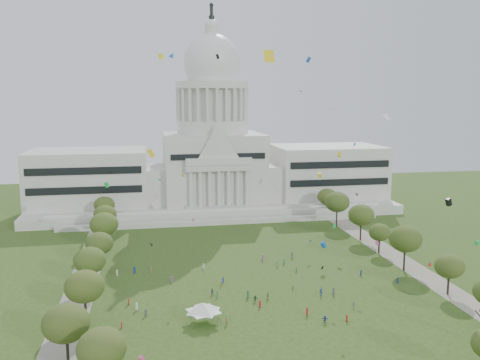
# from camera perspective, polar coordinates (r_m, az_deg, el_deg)

# --- Properties ---
(ground) EXTENTS (400.00, 400.00, 0.00)m
(ground) POSITION_cam_1_polar(r_m,az_deg,el_deg) (129.07, 3.72, -13.81)
(ground) COLOR #314C17
(ground) RESTS_ON ground
(capitol) EXTENTS (160.00, 64.50, 91.30)m
(capitol) POSITION_cam_1_polar(r_m,az_deg,el_deg) (232.27, -3.06, 2.26)
(capitol) COLOR silver
(capitol) RESTS_ON ground
(path_left) EXTENTS (8.00, 160.00, 0.04)m
(path_left) POSITION_cam_1_polar(r_m,az_deg,el_deg) (154.73, -16.99, -10.21)
(path_left) COLOR gray
(path_left) RESTS_ON ground
(path_right) EXTENTS (8.00, 160.00, 0.04)m
(path_right) POSITION_cam_1_polar(r_m,az_deg,el_deg) (172.02, 17.05, -8.24)
(path_right) COLOR gray
(path_right) RESTS_ON ground
(row_tree_l_0) EXTENTS (8.85, 8.85, 12.59)m
(row_tree_l_0) POSITION_cam_1_polar(r_m,az_deg,el_deg) (103.45, -18.95, -14.97)
(row_tree_l_0) COLOR black
(row_tree_l_0) RESTS_ON ground
(row_tree_l_1) EXTENTS (8.86, 8.86, 12.59)m
(row_tree_l_1) POSITION_cam_1_polar(r_m,az_deg,el_deg) (120.46, -17.07, -11.36)
(row_tree_l_1) COLOR black
(row_tree_l_1) RESTS_ON ground
(row_tree_r_1) EXTENTS (7.58, 7.58, 10.78)m
(row_tree_r_1) POSITION_cam_1_polar(r_m,az_deg,el_deg) (142.83, 22.46, -8.93)
(row_tree_r_1) COLOR black
(row_tree_r_1) RESTS_ON ground
(row_tree_l_2) EXTENTS (8.42, 8.42, 11.97)m
(row_tree_l_2) POSITION_cam_1_polar(r_m,az_deg,el_deg) (139.76, -16.52, -8.63)
(row_tree_l_2) COLOR black
(row_tree_l_2) RESTS_ON ground
(row_tree_r_2) EXTENTS (9.55, 9.55, 13.58)m
(row_tree_r_2) POSITION_cam_1_polar(r_m,az_deg,el_deg) (156.98, 18.08, -6.30)
(row_tree_r_2) COLOR black
(row_tree_r_2) RESTS_ON ground
(row_tree_l_3) EXTENTS (8.12, 8.12, 11.55)m
(row_tree_l_3) POSITION_cam_1_polar(r_m,az_deg,el_deg) (155.57, -15.53, -6.87)
(row_tree_l_3) COLOR black
(row_tree_l_3) RESTS_ON ground
(row_tree_r_3) EXTENTS (7.01, 7.01, 9.98)m
(row_tree_r_3) POSITION_cam_1_polar(r_m,az_deg,el_deg) (172.35, 15.41, -5.68)
(row_tree_r_3) COLOR black
(row_tree_r_3) RESTS_ON ground
(row_tree_l_4) EXTENTS (9.29, 9.29, 13.21)m
(row_tree_l_4) POSITION_cam_1_polar(r_m,az_deg,el_deg) (173.09, -15.02, -4.81)
(row_tree_l_4) COLOR black
(row_tree_l_4) RESTS_ON ground
(row_tree_r_4) EXTENTS (9.19, 9.19, 13.06)m
(row_tree_r_4) POSITION_cam_1_polar(r_m,az_deg,el_deg) (185.65, 13.46, -3.84)
(row_tree_r_4) COLOR black
(row_tree_r_4) RESTS_ON ground
(row_tree_l_5) EXTENTS (8.33, 8.33, 11.85)m
(row_tree_l_5) POSITION_cam_1_polar(r_m,az_deg,el_deg) (191.44, -14.92, -3.77)
(row_tree_l_5) COLOR black
(row_tree_l_5) RESTS_ON ground
(row_tree_r_5) EXTENTS (9.82, 9.82, 13.96)m
(row_tree_r_5) POSITION_cam_1_polar(r_m,az_deg,el_deg) (203.19, 10.85, -2.44)
(row_tree_r_5) COLOR black
(row_tree_r_5) RESTS_ON ground
(row_tree_l_6) EXTENTS (8.19, 8.19, 11.64)m
(row_tree_l_6) POSITION_cam_1_polar(r_m,az_deg,el_deg) (209.26, -14.99, -2.71)
(row_tree_l_6) COLOR black
(row_tree_l_6) RESTS_ON ground
(row_tree_r_6) EXTENTS (8.42, 8.42, 11.97)m
(row_tree_r_6) POSITION_cam_1_polar(r_m,az_deg,el_deg) (220.77, 9.76, -1.85)
(row_tree_r_6) COLOR black
(row_tree_r_6) RESTS_ON ground
(near_tree_0) EXTENTS (8.47, 8.47, 12.04)m
(near_tree_0) POSITION_cam_1_polar(r_m,az_deg,el_deg) (93.46, -15.28, -17.77)
(near_tree_0) COLOR black
(near_tree_0) RESTS_ON ground
(event_tent) EXTENTS (11.05, 11.05, 4.85)m
(event_tent) POSITION_cam_1_polar(r_m,az_deg,el_deg) (118.47, -4.14, -14.02)
(event_tent) COLOR #4C4C4C
(event_tent) RESTS_ON ground
(person_0) EXTENTS (0.82, 0.91, 1.56)m
(person_0) POSITION_cam_1_polar(r_m,az_deg,el_deg) (148.73, 17.28, -10.72)
(person_0) COLOR navy
(person_0) RESTS_ON ground
(person_2) EXTENTS (1.04, 0.87, 1.85)m
(person_2) POSITION_cam_1_polar(r_m,az_deg,el_deg) (151.59, 13.47, -10.11)
(person_2) COLOR navy
(person_2) RESTS_ON ground
(person_3) EXTENTS (1.10, 1.40, 1.93)m
(person_3) POSITION_cam_1_polar(r_m,az_deg,el_deg) (135.30, 9.07, -12.35)
(person_3) COLOR navy
(person_3) RESTS_ON ground
(person_4) EXTENTS (0.65, 1.13, 1.90)m
(person_4) POSITION_cam_1_polar(r_m,az_deg,el_deg) (131.52, 3.14, -12.90)
(person_4) COLOR olive
(person_4) RESTS_ON ground
(person_5) EXTENTS (1.72, 1.20, 1.72)m
(person_5) POSITION_cam_1_polar(r_m,az_deg,el_deg) (130.22, 1.72, -13.17)
(person_5) COLOR #33723F
(person_5) RESTS_ON ground
(person_6) EXTENTS (0.59, 0.83, 1.58)m
(person_6) POSITION_cam_1_polar(r_m,az_deg,el_deg) (122.38, 11.91, -14.93)
(person_6) COLOR #B21E1E
(person_6) RESTS_ON ground
(person_7) EXTENTS (0.81, 0.72, 1.82)m
(person_7) POSITION_cam_1_polar(r_m,az_deg,el_deg) (118.36, -1.52, -15.53)
(person_7) COLOR olive
(person_7) RESTS_ON ground
(person_8) EXTENTS (0.93, 0.59, 1.86)m
(person_8) POSITION_cam_1_polar(r_m,az_deg,el_deg) (134.28, -3.17, -12.43)
(person_8) COLOR #4C4C51
(person_8) RESTS_ON ground
(person_9) EXTENTS (1.01, 0.98, 1.44)m
(person_9) POSITION_cam_1_polar(r_m,az_deg,el_deg) (130.01, 12.66, -13.50)
(person_9) COLOR #4C4C51
(person_9) RESTS_ON ground
(person_10) EXTENTS (0.61, 0.88, 1.36)m
(person_10) POSITION_cam_1_polar(r_m,az_deg,el_deg) (137.90, 5.96, -11.98)
(person_10) COLOR olive
(person_10) RESTS_ON ground
(person_11) EXTENTS (1.71, 1.15, 1.71)m
(person_11) POSITION_cam_1_polar(r_m,az_deg,el_deg) (120.76, 9.51, -15.16)
(person_11) COLOR navy
(person_11) RESTS_ON ground
(distant_crowd) EXTENTS (56.46, 42.38, 1.95)m
(distant_crowd) POSITION_cam_1_polar(r_m,az_deg,el_deg) (140.22, -2.51, -11.48)
(distant_crowd) COLOR silver
(distant_crowd) RESTS_ON ground
(kite_swarm) EXTENTS (82.29, 98.54, 59.64)m
(kite_swarm) POSITION_cam_1_polar(r_m,az_deg,el_deg) (128.69, 4.18, -0.64)
(kite_swarm) COLOR blue
(kite_swarm) RESTS_ON ground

